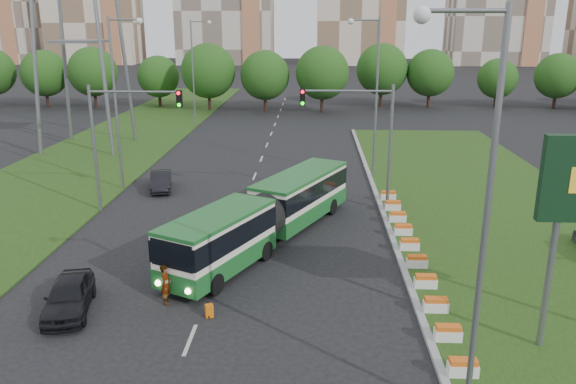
{
  "coord_description": "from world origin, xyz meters",
  "views": [
    {
      "loc": [
        1.56,
        -24.59,
        11.47
      ],
      "look_at": [
        0.23,
        5.07,
        2.6
      ],
      "focal_mm": 35.0,
      "sensor_mm": 36.0,
      "label": 1
    }
  ],
  "objects_px": {
    "articulated_bus": "(262,214)",
    "pedestrian": "(166,284)",
    "traffic_mast_median": "(365,128)",
    "car_left_near": "(69,296)",
    "shopping_trolley": "(209,311)",
    "car_left_far": "(161,181)",
    "traffic_mast_left": "(118,129)"
  },
  "relations": [
    {
      "from": "car_left_near",
      "to": "shopping_trolley",
      "type": "distance_m",
      "value": 5.89
    },
    {
      "from": "articulated_bus",
      "to": "car_left_far",
      "type": "distance_m",
      "value": 12.8
    },
    {
      "from": "traffic_mast_median",
      "to": "car_left_far",
      "type": "relative_size",
      "value": 1.97
    },
    {
      "from": "traffic_mast_left",
      "to": "car_left_near",
      "type": "bearing_deg",
      "value": -81.57
    },
    {
      "from": "traffic_mast_median",
      "to": "shopping_trolley",
      "type": "xyz_separation_m",
      "value": [
        -7.35,
        -14.23,
        -5.08
      ]
    },
    {
      "from": "pedestrian",
      "to": "shopping_trolley",
      "type": "bearing_deg",
      "value": -117.14
    },
    {
      "from": "car_left_near",
      "to": "car_left_far",
      "type": "relative_size",
      "value": 1.04
    },
    {
      "from": "traffic_mast_median",
      "to": "shopping_trolley",
      "type": "distance_m",
      "value": 16.8
    },
    {
      "from": "shopping_trolley",
      "to": "articulated_bus",
      "type": "bearing_deg",
      "value": 59.09
    },
    {
      "from": "traffic_mast_median",
      "to": "shopping_trolley",
      "type": "height_order",
      "value": "traffic_mast_median"
    },
    {
      "from": "traffic_mast_median",
      "to": "car_left_near",
      "type": "xyz_separation_m",
      "value": [
        -13.23,
        -14.03,
        -4.63
      ]
    },
    {
      "from": "shopping_trolley",
      "to": "car_left_far",
      "type": "bearing_deg",
      "value": 89.23
    },
    {
      "from": "pedestrian",
      "to": "shopping_trolley",
      "type": "distance_m",
      "value": 2.39
    },
    {
      "from": "articulated_bus",
      "to": "shopping_trolley",
      "type": "xyz_separation_m",
      "value": [
        -1.43,
        -8.41,
        -1.33
      ]
    },
    {
      "from": "traffic_mast_median",
      "to": "pedestrian",
      "type": "relative_size",
      "value": 4.52
    },
    {
      "from": "car_left_far",
      "to": "shopping_trolley",
      "type": "height_order",
      "value": "car_left_far"
    },
    {
      "from": "articulated_bus",
      "to": "car_left_near",
      "type": "height_order",
      "value": "articulated_bus"
    },
    {
      "from": "traffic_mast_left",
      "to": "articulated_bus",
      "type": "xyz_separation_m",
      "value": [
        9.23,
        -4.82,
        -3.75
      ]
    },
    {
      "from": "traffic_mast_left",
      "to": "car_left_far",
      "type": "height_order",
      "value": "traffic_mast_left"
    },
    {
      "from": "car_left_far",
      "to": "pedestrian",
      "type": "relative_size",
      "value": 2.29
    },
    {
      "from": "car_left_near",
      "to": "shopping_trolley",
      "type": "bearing_deg",
      "value": -14.56
    },
    {
      "from": "car_left_far",
      "to": "pedestrian",
      "type": "distance_m",
      "value": 17.73
    },
    {
      "from": "car_left_far",
      "to": "car_left_near",
      "type": "bearing_deg",
      "value": -100.42
    },
    {
      "from": "car_left_near",
      "to": "shopping_trolley",
      "type": "xyz_separation_m",
      "value": [
        5.87,
        -0.19,
        -0.45
      ]
    },
    {
      "from": "car_left_far",
      "to": "shopping_trolley",
      "type": "bearing_deg",
      "value": -82.85
    },
    {
      "from": "traffic_mast_left",
      "to": "articulated_bus",
      "type": "bearing_deg",
      "value": -27.56
    },
    {
      "from": "traffic_mast_median",
      "to": "pedestrian",
      "type": "height_order",
      "value": "traffic_mast_median"
    },
    {
      "from": "traffic_mast_median",
      "to": "articulated_bus",
      "type": "distance_m",
      "value": 9.11
    },
    {
      "from": "car_left_near",
      "to": "car_left_far",
      "type": "bearing_deg",
      "value": 80.23
    },
    {
      "from": "articulated_bus",
      "to": "pedestrian",
      "type": "relative_size",
      "value": 8.99
    },
    {
      "from": "traffic_mast_median",
      "to": "traffic_mast_left",
      "type": "height_order",
      "value": "same"
    },
    {
      "from": "traffic_mast_left",
      "to": "car_left_far",
      "type": "xyz_separation_m",
      "value": [
        1.01,
        4.95,
        -4.68
      ]
    }
  ]
}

